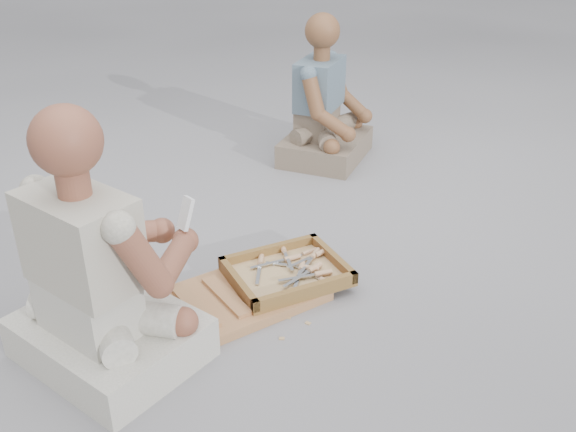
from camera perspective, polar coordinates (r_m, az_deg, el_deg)
ground at (r=2.58m, az=3.00°, el=-6.51°), size 60.00×60.00×0.00m
carved_panel at (r=2.51m, az=-4.10°, el=-7.10°), size 0.59×0.39×0.04m
tool_tray at (r=2.56m, az=-0.11°, el=-5.10°), size 0.49×0.41×0.06m
chisel_0 at (r=2.68m, az=-0.39°, el=-3.03°), size 0.10×0.21×0.02m
chisel_1 at (r=2.63m, az=-0.06°, el=-3.84°), size 0.22×0.05×0.02m
chisel_2 at (r=2.56m, az=2.08°, el=-4.79°), size 0.22×0.07×0.02m
chisel_3 at (r=2.53m, az=2.68°, el=-5.16°), size 0.22×0.08×0.02m
chisel_4 at (r=2.51m, az=3.14°, el=-5.73°), size 0.06×0.22×0.02m
chisel_5 at (r=2.68m, az=1.55°, el=-3.35°), size 0.22×0.02×0.02m
chisel_6 at (r=2.58m, az=1.19°, el=-4.62°), size 0.17×0.17×0.02m
chisel_7 at (r=2.65m, az=2.68°, el=-3.39°), size 0.22×0.04×0.02m
chisel_8 at (r=2.62m, az=-2.46°, el=-4.11°), size 0.14×0.19×0.02m
chisel_9 at (r=2.58m, az=1.55°, el=-4.59°), size 0.16×0.17×0.02m
chisel_10 at (r=2.65m, az=2.26°, el=-3.58°), size 0.19×0.13×0.02m
wood_chip_0 at (r=2.59m, az=-2.68°, el=-6.28°), size 0.02×0.02×0.00m
wood_chip_1 at (r=2.89m, az=2.63°, el=-2.32°), size 0.02×0.02×0.00m
wood_chip_2 at (r=2.54m, az=-7.19°, el=-7.15°), size 0.02×0.02×0.00m
wood_chip_3 at (r=2.39m, az=1.78°, el=-9.50°), size 0.02×0.02×0.00m
wood_chip_4 at (r=2.70m, az=-6.14°, el=-4.86°), size 0.02×0.02×0.00m
wood_chip_5 at (r=2.32m, az=-0.56°, el=-10.83°), size 0.02×0.02×0.00m
wood_chip_6 at (r=2.64m, az=-5.43°, el=-5.62°), size 0.02×0.02×0.00m
wood_chip_7 at (r=2.42m, az=0.03°, el=-9.01°), size 0.02×0.02×0.00m
craftsman at (r=2.15m, az=-16.37°, el=-5.54°), size 0.68×0.69×0.90m
companion at (r=3.69m, az=3.26°, el=9.16°), size 0.67×0.64×0.82m
mobile_phone at (r=2.23m, az=-9.08°, el=0.24°), size 0.06×0.05×0.11m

